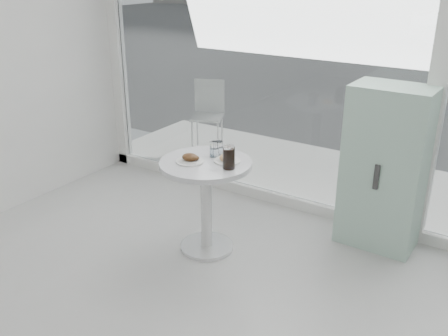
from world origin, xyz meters
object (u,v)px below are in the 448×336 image
Objects in this scene: plate_fritter at (190,159)px; water_tumbler_b at (219,149)px; water_tumbler_a at (214,150)px; cola_glass at (229,158)px; patio_chair at (208,111)px; main_table at (206,187)px; mint_cabinet at (385,168)px; plate_donut at (227,159)px.

water_tumbler_b reaches higher than plate_fritter.
water_tumbler_a is 1.11× the size of water_tumbler_b.
plate_fritter is at bearing -170.69° from cola_glass.
patio_chair is 2.21m from water_tumbler_a.
patio_chair reaches higher than water_tumbler_b.
patio_chair reaches higher than main_table.
main_table is 2.29m from patio_chair.
cola_glass is at bearing -42.56° from water_tumbler_b.
main_table is at bearing -88.81° from water_tumbler_a.
cola_glass reaches higher than patio_chair.
mint_cabinet is at bearing 44.46° from cola_glass.
main_table is at bearing -141.46° from mint_cabinet.
patio_chair is 2.32m from plate_donut.
cola_glass is at bearing -32.82° from water_tumbler_a.
patio_chair reaches higher than water_tumbler_a.
mint_cabinet is 1.29m from cola_glass.
patio_chair is 4.10× the size of plate_donut.
water_tumbler_b is (0.09, 0.26, 0.02)m from plate_fritter.
plate_donut is at bearing -76.16° from patio_chair.
main_table is 3.72× the size of plate_donut.
plate_fritter is 1.05× the size of plate_donut.
patio_chair is at bearing 124.23° from main_table.
plate_donut is (1.43, -1.81, 0.26)m from patio_chair.
cola_glass is at bearing 9.31° from plate_fritter.
mint_cabinet reaches higher than plate_fritter.
mint_cabinet reaches higher than water_tumbler_a.
plate_fritter is 0.28m from water_tumbler_b.
water_tumbler_b is at bearing 70.90° from plate_fritter.
mint_cabinet is 6.16× the size of plate_fritter.
mint_cabinet is 7.67× the size of cola_glass.
main_table is 0.91× the size of patio_chair.
patio_chair is at bearing 128.38° from plate_donut.
patio_chair is 2.47m from cola_glass.
main_table is at bearing -80.31° from patio_chair.
main_table is at bearing -148.19° from plate_donut.
patio_chair is 2.32m from plate_fritter.
plate_fritter is (-0.09, -0.07, 0.25)m from main_table.
main_table is at bearing 174.29° from cola_glass.
water_tumbler_a is at bearing 165.42° from plate_donut.
water_tumbler_a is at bearing 91.19° from main_table.
water_tumbler_a is 0.28m from cola_glass.
mint_cabinet reaches higher than plate_donut.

